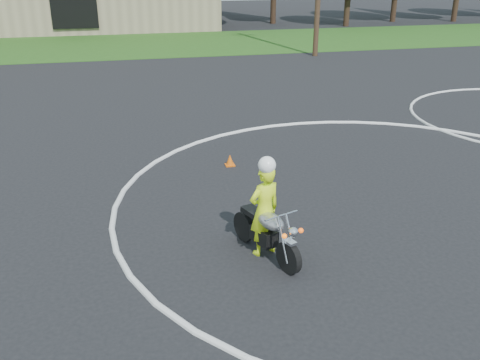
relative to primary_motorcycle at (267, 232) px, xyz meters
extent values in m
plane|color=black|center=(3.27, -1.31, -0.50)|extent=(120.00, 120.00, 0.00)
cube|color=#1E4714|center=(3.27, 25.69, -0.49)|extent=(120.00, 10.00, 0.02)
torus|color=silver|center=(3.27, 1.69, -0.49)|extent=(12.12, 12.12, 0.12)
cylinder|color=black|center=(0.22, -0.60, -0.20)|extent=(0.31, 0.59, 0.58)
cylinder|color=black|center=(-0.25, 0.67, -0.20)|extent=(0.31, 0.59, 0.58)
cube|color=black|center=(-0.03, 0.08, -0.11)|extent=(0.44, 0.59, 0.29)
ellipsoid|color=#9FA0A4|center=(0.03, -0.10, 0.26)|extent=(0.54, 0.70, 0.27)
cube|color=black|center=(-0.13, 0.35, 0.22)|extent=(0.44, 0.63, 0.10)
cylinder|color=silver|center=(0.11, -0.56, 0.13)|extent=(0.16, 0.34, 0.78)
cylinder|color=silver|center=(0.27, -0.50, 0.13)|extent=(0.16, 0.34, 0.78)
cube|color=white|center=(0.23, -0.62, 0.11)|extent=(0.20, 0.25, 0.05)
cylinder|color=silver|center=(0.14, -0.37, 0.49)|extent=(0.65, 0.27, 0.03)
sphere|color=silver|center=(0.25, -0.69, 0.33)|extent=(0.17, 0.17, 0.17)
sphere|color=#FF650C|center=(0.08, -0.74, 0.30)|extent=(0.09, 0.09, 0.09)
sphere|color=#EC4E0B|center=(0.41, -0.61, 0.30)|extent=(0.09, 0.09, 0.09)
cylinder|color=white|center=(-0.02, 0.50, -0.20)|extent=(0.34, 0.75, 0.08)
imported|color=#DAFF1A|center=(-0.02, 0.13, 0.36)|extent=(0.73, 0.60, 1.72)
sphere|color=white|center=(0.00, 0.09, 1.24)|extent=(0.31, 0.31, 0.31)
cone|color=#DE5B0B|center=(0.30, 4.59, -0.35)|extent=(0.22, 0.22, 0.30)
cube|color=#DE5B0B|center=(0.30, 4.59, -0.48)|extent=(0.24, 0.24, 0.03)
cube|color=black|center=(-4.73, 30.59, 1.50)|extent=(3.00, 0.16, 3.00)
cylinder|color=#382619|center=(5.27, 32.69, 1.12)|extent=(0.44, 0.44, 3.24)
cylinder|color=#382619|center=(15.27, 31.69, 0.94)|extent=(0.44, 0.44, 2.88)
cylinder|color=#382619|center=(1.27, 33.69, 0.94)|extent=(0.44, 0.44, 2.88)
camera|label=1|loc=(-2.37, -8.08, 4.54)|focal=40.00mm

